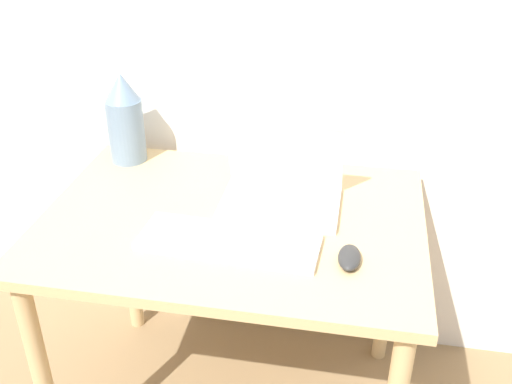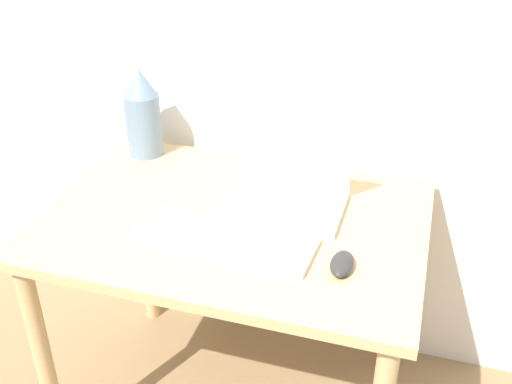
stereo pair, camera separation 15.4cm
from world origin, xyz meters
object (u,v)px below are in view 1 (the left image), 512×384
mouse (349,257)px  vase (125,119)px  laptop (282,186)px  keyboard (229,242)px  mp3_player (248,222)px

mouse → vase: 0.85m
laptop → vase: 0.56m
keyboard → mouse: mouse is taller
mouse → laptop: bearing=128.5°
mouse → mp3_player: mouse is taller
laptop → mouse: size_ratio=3.11×
laptop → mp3_player: size_ratio=5.89×
laptop → keyboard: size_ratio=0.71×
mp3_player → keyboard: bearing=-104.2°
keyboard → vase: size_ratio=1.61×
keyboard → laptop: bearing=67.1°
laptop → keyboard: 0.26m
mouse → vase: bearing=149.1°
laptop → vase: (-0.52, 0.18, 0.09)m
mouse → mp3_player: 0.30m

